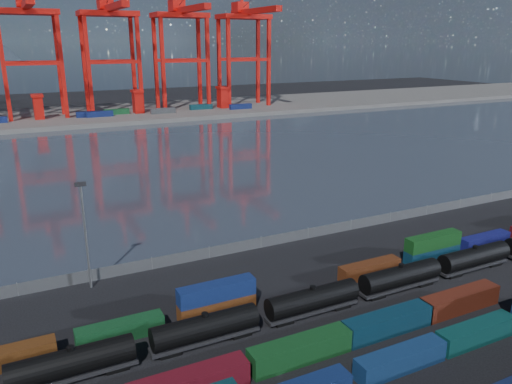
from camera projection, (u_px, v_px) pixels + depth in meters
name	position (u px, v px, depth m)	size (l,w,h in m)	color
ground	(357.00, 322.00, 66.28)	(700.00, 700.00, 0.00)	black
harbor_water	(149.00, 160.00, 156.19)	(700.00, 700.00, 0.00)	#323A48
far_quay	(93.00, 115.00, 245.82)	(700.00, 70.00, 2.00)	#514F4C
container_row_mid	(346.00, 332.00, 60.62)	(142.12, 2.61, 5.57)	#393C3D
container_row_north	(306.00, 281.00, 73.74)	(139.68, 2.20, 4.69)	navy
tanker_string	(439.00, 267.00, 77.54)	(122.41, 2.99, 4.28)	black
waterfront_fence	(261.00, 243.00, 89.97)	(160.12, 0.12, 2.20)	#595B5E
yard_light_mast	(85.00, 230.00, 73.03)	(1.60, 0.40, 16.60)	slate
gantry_cranes	(70.00, 25.00, 224.69)	(201.75, 51.35, 69.54)	red
quay_containers	(73.00, 115.00, 228.01)	(172.58, 10.99, 2.60)	navy
straddle_carriers	(90.00, 103.00, 234.21)	(140.00, 7.00, 11.10)	red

